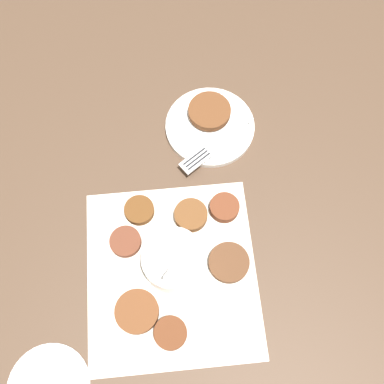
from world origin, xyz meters
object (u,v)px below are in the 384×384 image
at_px(sauce_bowl, 173,260).
at_px(serving_plate, 210,126).
at_px(fork, 210,149).
at_px(fritter_on_plate, 209,111).

distance_m(sauce_bowl, serving_plate, 0.29).
relative_size(sauce_bowl, fork, 0.74).
bearing_deg(sauce_bowl, serving_plate, -18.12).
xyz_separation_m(serving_plate, fritter_on_plate, (0.02, -0.00, 0.02)).
distance_m(fritter_on_plate, fork, 0.08).
relative_size(serving_plate, fork, 1.14).
bearing_deg(serving_plate, fritter_on_plate, -1.36).
xyz_separation_m(sauce_bowl, fork, (0.22, -0.09, -0.01)).
bearing_deg(serving_plate, fork, 175.51).
relative_size(serving_plate, fritter_on_plate, 2.09).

